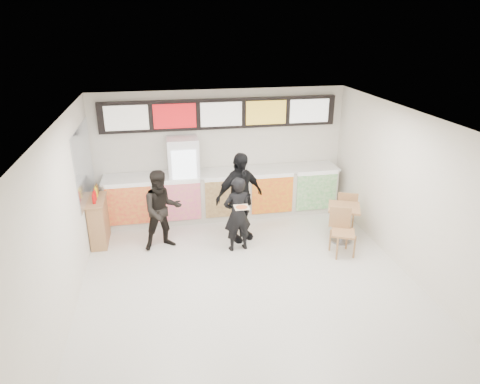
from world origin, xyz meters
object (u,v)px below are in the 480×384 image
object	(u,v)px
drinks_fridge	(184,180)
cafe_table	(343,217)
customer_mid	(239,197)
service_counter	(224,194)
condiment_ledge	(99,221)
customer_main	(237,214)
customer_left	(162,210)

from	to	relation	value
drinks_fridge	cafe_table	distance (m)	3.70
drinks_fridge	customer_mid	bearing A→B (deg)	-48.54
service_counter	cafe_table	world-z (taller)	service_counter
customer_mid	condiment_ledge	bearing A→B (deg)	149.59
service_counter	condiment_ledge	distance (m)	2.94
condiment_ledge	customer_mid	bearing A→B (deg)	-7.32
customer_mid	cafe_table	xyz separation A→B (m)	(2.15, -0.53, -0.41)
customer_mid	condiment_ledge	xyz separation A→B (m)	(-2.97, 0.38, -0.46)
customer_main	customer_left	xyz separation A→B (m)	(-1.50, 0.37, 0.05)
customer_mid	cafe_table	world-z (taller)	customer_mid
drinks_fridge	customer_mid	distance (m)	1.63
customer_left	drinks_fridge	bearing A→B (deg)	54.33
drinks_fridge	cafe_table	size ratio (longest dim) A/B	1.18
customer_left	customer_mid	size ratio (longest dim) A/B	0.87
customer_left	customer_mid	world-z (taller)	customer_mid
customer_main	cafe_table	world-z (taller)	customer_main
service_counter	customer_main	bearing A→B (deg)	-89.44
drinks_fridge	condiment_ledge	world-z (taller)	drinks_fridge
drinks_fridge	customer_main	distance (m)	1.94
customer_mid	cafe_table	distance (m)	2.25
service_counter	condiment_ledge	world-z (taller)	condiment_ledge
customer_left	condiment_ledge	distance (m)	1.46
customer_main	customer_mid	world-z (taller)	customer_mid
service_counter	cafe_table	distance (m)	2.88
service_counter	customer_main	world-z (taller)	customer_main
customer_left	cafe_table	size ratio (longest dim) A/B	1.00
customer_left	service_counter	bearing A→B (deg)	28.08
customer_main	cafe_table	xyz separation A→B (m)	(2.28, -0.07, -0.24)
service_counter	customer_mid	distance (m)	1.28
customer_left	customer_main	bearing A→B (deg)	-27.09
cafe_table	customer_main	bearing A→B (deg)	-158.73
customer_mid	drinks_fridge	bearing A→B (deg)	108.36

